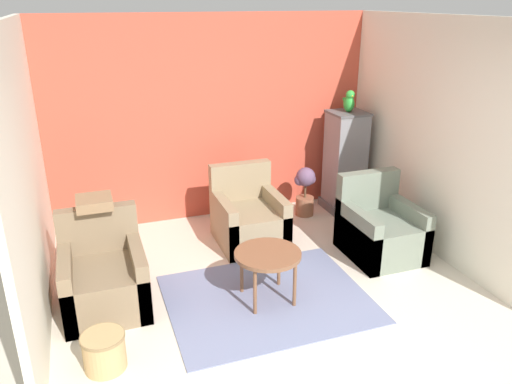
# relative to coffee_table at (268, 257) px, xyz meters

# --- Properties ---
(ground_plane) EXTENTS (20.00, 20.00, 0.00)m
(ground_plane) POSITION_rel_coffee_table_xyz_m (0.08, -1.09, -0.47)
(ground_plane) COLOR beige
(ground_plane) RESTS_ON ground
(wall_back_accent) EXTENTS (4.32, 0.06, 2.64)m
(wall_back_accent) POSITION_rel_coffee_table_xyz_m (0.08, 2.26, 0.85)
(wall_back_accent) COLOR #C64C38
(wall_back_accent) RESTS_ON ground_plane
(wall_left) EXTENTS (0.06, 3.31, 2.64)m
(wall_left) POSITION_rel_coffee_table_xyz_m (-2.05, 0.57, 0.85)
(wall_left) COLOR silver
(wall_left) RESTS_ON ground_plane
(wall_right) EXTENTS (0.06, 3.31, 2.64)m
(wall_right) POSITION_rel_coffee_table_xyz_m (2.21, 0.57, 0.85)
(wall_right) COLOR silver
(wall_right) RESTS_ON ground_plane
(area_rug) EXTENTS (1.96, 1.56, 0.01)m
(area_rug) POSITION_rel_coffee_table_xyz_m (0.00, 0.00, -0.46)
(area_rug) COLOR slate
(area_rug) RESTS_ON ground_plane
(coffee_table) EXTENTS (0.65, 0.65, 0.52)m
(coffee_table) POSITION_rel_coffee_table_xyz_m (0.00, 0.00, 0.00)
(coffee_table) COLOR brown
(coffee_table) RESTS_ON ground_plane
(armchair_left) EXTENTS (0.77, 0.85, 0.91)m
(armchair_left) POSITION_rel_coffee_table_xyz_m (-1.51, 0.42, -0.17)
(armchair_left) COLOR #7A664C
(armchair_left) RESTS_ON ground_plane
(armchair_right) EXTENTS (0.77, 0.85, 0.91)m
(armchair_right) POSITION_rel_coffee_table_xyz_m (1.56, 0.46, -0.17)
(armchair_right) COLOR slate
(armchair_right) RESTS_ON ground_plane
(armchair_middle) EXTENTS (0.77, 0.85, 0.91)m
(armchair_middle) POSITION_rel_coffee_table_xyz_m (0.23, 1.27, -0.17)
(armchair_middle) COLOR #8E7A5B
(armchair_middle) RESTS_ON ground_plane
(birdcage) EXTENTS (0.51, 0.51, 1.39)m
(birdcage) POSITION_rel_coffee_table_xyz_m (1.82, 1.81, 0.21)
(birdcage) COLOR #555559
(birdcage) RESTS_ON ground_plane
(parrot) EXTENTS (0.14, 0.25, 0.29)m
(parrot) POSITION_rel_coffee_table_xyz_m (1.82, 1.81, 1.05)
(parrot) COLOR green
(parrot) RESTS_ON birdcage
(potted_plant) EXTENTS (0.28, 0.26, 0.68)m
(potted_plant) POSITION_rel_coffee_table_xyz_m (1.22, 1.78, -0.09)
(potted_plant) COLOR brown
(potted_plant) RESTS_ON ground_plane
(wicker_basket) EXTENTS (0.35, 0.35, 0.31)m
(wicker_basket) POSITION_rel_coffee_table_xyz_m (-1.58, -0.48, -0.30)
(wicker_basket) COLOR tan
(wicker_basket) RESTS_ON ground_plane
(throw_pillow) EXTENTS (0.34, 0.34, 0.10)m
(throw_pillow) POSITION_rel_coffee_table_xyz_m (-1.51, 0.74, 0.49)
(throw_pillow) COLOR #846647
(throw_pillow) RESTS_ON armchair_left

